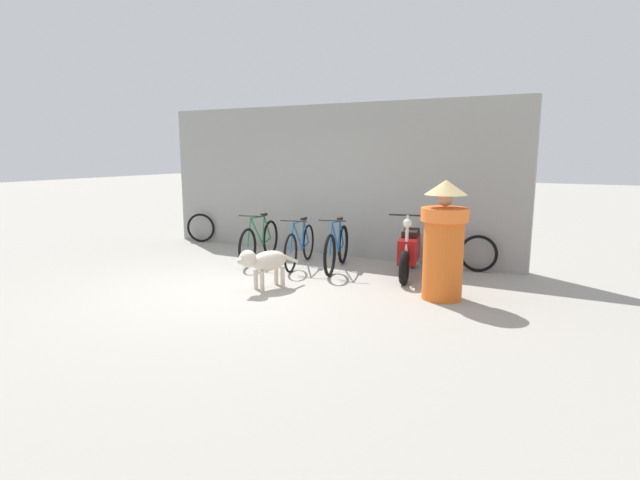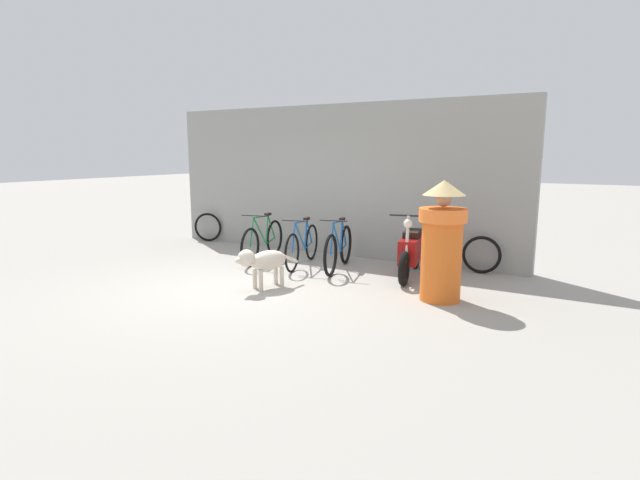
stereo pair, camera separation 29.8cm
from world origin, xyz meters
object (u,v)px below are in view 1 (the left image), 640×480
object	(u,v)px
bicycle_0	(260,241)
motorcycle	(409,251)
person_in_robes	(444,239)
bicycle_1	(300,246)
stray_dog	(264,262)
spare_tire_left	(201,228)
spare_tire_right	(478,254)
bicycle_2	(337,248)

from	to	relation	value
bicycle_0	motorcycle	distance (m)	2.79
person_in_robes	bicycle_1	bearing A→B (deg)	-58.10
stray_dog	spare_tire_left	bearing A→B (deg)	-105.67
stray_dog	motorcycle	bearing A→B (deg)	158.33
person_in_robes	spare_tire_right	size ratio (longest dim) A/B	2.57
bicycle_2	motorcycle	xyz separation A→B (m)	(1.23, 0.16, 0.04)
bicycle_0	spare_tire_right	size ratio (longest dim) A/B	2.71
bicycle_1	stray_dog	size ratio (longest dim) A/B	1.63
motorcycle	spare_tire_left	world-z (taller)	motorcycle
bicycle_2	person_in_robes	world-z (taller)	person_in_robes
bicycle_0	bicycle_2	xyz separation A→B (m)	(1.56, 0.07, 0.00)
spare_tire_left	spare_tire_right	distance (m)	6.04
bicycle_2	stray_dog	xyz separation A→B (m)	(-0.39, -1.61, 0.04)
bicycle_0	motorcycle	xyz separation A→B (m)	(2.78, 0.23, 0.04)
bicycle_1	stray_dog	world-z (taller)	bicycle_1
bicycle_2	stray_dog	world-z (taller)	bicycle_2
person_in_robes	spare_tire_right	bearing A→B (deg)	-135.46
bicycle_1	motorcycle	distance (m)	1.94
bicycle_1	motorcycle	xyz separation A→B (m)	(1.93, 0.21, 0.05)
bicycle_2	motorcycle	bearing A→B (deg)	84.52
person_in_robes	spare_tire_left	bearing A→B (deg)	-58.43
motorcycle	spare_tire_right	distance (m)	1.24
stray_dog	bicycle_2	bearing A→B (deg)	-172.93
person_in_robes	spare_tire_right	xyz separation A→B (m)	(0.14, 1.83, -0.51)
spare_tire_left	motorcycle	bearing A→B (deg)	-8.77
bicycle_1	bicycle_2	xyz separation A→B (m)	(0.70, 0.05, 0.01)
stray_dog	spare_tire_left	size ratio (longest dim) A/B	1.61
bicycle_1	spare_tire_right	xyz separation A→B (m)	(2.88, 1.00, -0.04)
bicycle_0	spare_tire_right	xyz separation A→B (m)	(3.73, 1.02, -0.05)
motorcycle	bicycle_2	bearing A→B (deg)	-93.81
motorcycle	stray_dog	size ratio (longest dim) A/B	1.65
motorcycle	person_in_robes	distance (m)	1.39
bicycle_1	spare_tire_left	xyz separation A→B (m)	(-3.16, 1.00, -0.04)
bicycle_2	spare_tire_left	xyz separation A→B (m)	(-3.86, 0.95, -0.05)
bicycle_2	spare_tire_left	size ratio (longest dim) A/B	2.58
bicycle_1	spare_tire_right	bearing A→B (deg)	95.73
bicycle_2	bicycle_1	bearing A→B (deg)	-99.05
bicycle_0	spare_tire_right	world-z (taller)	bicycle_0
bicycle_0	bicycle_1	world-z (taller)	bicycle_0
bicycle_2	spare_tire_right	distance (m)	2.38
spare_tire_left	spare_tire_right	world-z (taller)	spare_tire_left
person_in_robes	spare_tire_left	size ratio (longest dim) A/B	2.53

